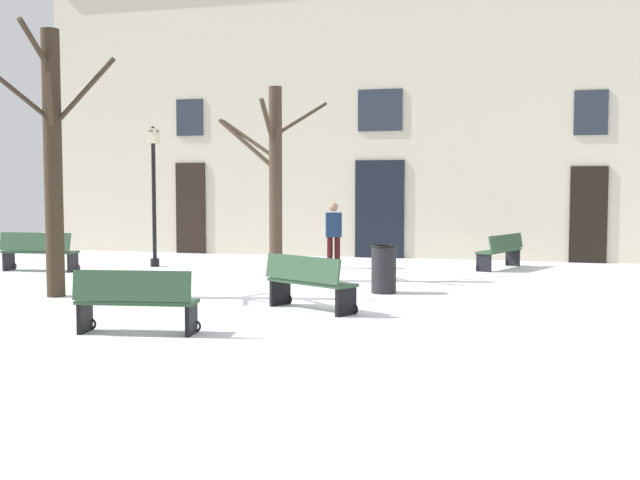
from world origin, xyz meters
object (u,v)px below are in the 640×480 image
bench_facing_shops (501,250)px  person_strolling (334,232)px  tree_center (274,178)px  bench_near_center_tree (309,282)px  tree_right_of_center (53,157)px  bench_near_lamp (39,251)px  bench_back_to_back_left (136,301)px  litter_bin (384,269)px  streetlamp (154,180)px

bench_facing_shops → person_strolling: person_strolling is taller
tree_center → bench_near_center_tree: bearing=-63.7°
bench_near_center_tree → tree_right_of_center: bearing=25.1°
tree_center → person_strolling: tree_center is taller
tree_right_of_center → bench_near_center_tree: 5.27m
tree_right_of_center → bench_near_lamp: bearing=128.8°
bench_back_to_back_left → bench_near_lamp: size_ratio=0.92×
tree_center → tree_right_of_center: bearing=-132.7°
litter_bin → person_strolling: 4.49m
tree_center → litter_bin: bearing=-27.0°
bench_near_lamp → person_strolling: (6.49, 2.52, 0.40)m
streetlamp → litter_bin: streetlamp is taller
tree_center → bench_back_to_back_left: bearing=-89.3°
streetlamp → litter_bin: 7.28m
bench_near_center_tree → person_strolling: size_ratio=1.04×
tree_center → bench_near_lamp: (-5.87, 0.18, -1.70)m
bench_near_center_tree → person_strolling: bearing=-50.6°
tree_right_of_center → litter_bin: (5.64, 2.00, -2.06)m
streetlamp → bench_back_to_back_left: 9.01m
bench_facing_shops → person_strolling: bearing=-55.5°
litter_bin → bench_near_lamp: size_ratio=0.49×
bench_back_to_back_left → person_strolling: bearing=-101.9°
litter_bin → person_strolling: bearing=116.1°
tree_center → litter_bin: 3.37m
streetlamp → bench_back_to_back_left: streetlamp is taller
tree_center → bench_back_to_back_left: (0.08, -6.12, -1.72)m
streetlamp → bench_near_lamp: (-2.12, -1.68, -1.66)m
bench_near_center_tree → litter_bin: bearing=-80.0°
tree_center → bench_facing_shops: 6.04m
tree_right_of_center → streetlamp: size_ratio=1.38×
bench_facing_shops → person_strolling: 4.07m
litter_bin → bench_near_lamp: (-8.45, 1.50, 0.02)m
bench_near_center_tree → bench_near_lamp: 8.56m
tree_right_of_center → streetlamp: (-0.69, 5.18, -0.37)m
bench_near_center_tree → bench_facing_shops: (2.78, 7.18, -0.01)m
litter_bin → tree_right_of_center: bearing=-160.5°
tree_center → streetlamp: bearing=153.6°
tree_right_of_center → bench_near_center_tree: size_ratio=2.91×
tree_center → bench_near_center_tree: size_ratio=2.46×
bench_facing_shops → bench_near_lamp: bearing=-49.7°
bench_near_center_tree → bench_near_lamp: bearing=2.4°
tree_center → person_strolling: size_ratio=2.55×
bench_facing_shops → tree_right_of_center: bearing=-25.6°
bench_near_center_tree → person_strolling: person_strolling is taller
litter_bin → bench_back_to_back_left: bearing=-117.5°
litter_bin → bench_near_center_tree: litter_bin is taller
tree_right_of_center → bench_facing_shops: 10.46m
bench_back_to_back_left → tree_right_of_center: bearing=-50.3°
streetlamp → bench_back_to_back_left: bearing=-64.4°
tree_center → streetlamp: 4.19m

